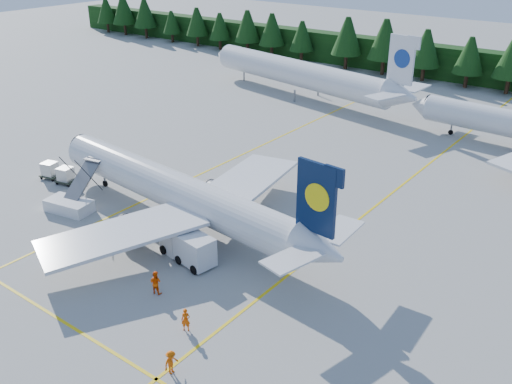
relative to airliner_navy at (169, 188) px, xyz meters
The scene contains 13 objects.
ground 14.09m from the airliner_navy, 49.14° to the right, with size 320.00×320.00×0.00m, color gray.
taxi_stripe_a 11.33m from the airliner_navy, 117.57° to the left, with size 0.25×120.00×0.01m, color yellow.
taxi_stripe_b 18.09m from the airliner_navy, 32.75° to the left, with size 0.25×120.00×0.01m, color yellow.
taxi_stripe_cross 18.94m from the airliner_navy, 61.27° to the right, with size 80.00×0.25×0.01m, color yellow.
treeline_hedge 72.19m from the airliner_navy, 82.86° to the left, with size 220.00×4.00×6.00m, color black.
airliner_navy is the anchor object (origin of this frame).
airliner_far_left 47.79m from the airliner_navy, 109.23° to the left, with size 43.01×12.21×12.64m.
airstairs 10.62m from the airliner_navy, 152.95° to the right, with size 5.07×6.88×4.23m.
service_truck 8.34m from the airliner_navy, 34.56° to the right, with size 5.81×2.89×2.68m.
uld_pair 16.69m from the airliner_navy, behind, with size 5.11×2.21×1.61m.
crew_a 17.71m from the airliner_navy, 41.57° to the right, with size 0.65×0.43×1.78m, color #DC4B04.
crew_b 12.86m from the airliner_navy, 50.20° to the right, with size 0.95×0.74×1.95m, color #FF5105.
crew_c 21.84m from the airliner_navy, 44.99° to the right, with size 0.72×0.48×1.73m, color #D95004.
Camera 1 is at (27.79, -24.32, 26.12)m, focal length 40.00 mm.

